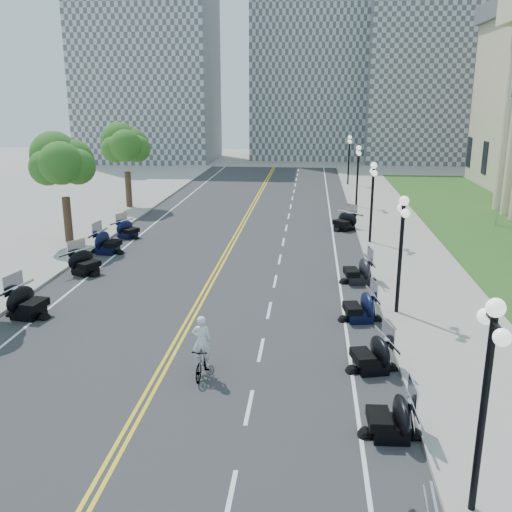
{
  "coord_description": "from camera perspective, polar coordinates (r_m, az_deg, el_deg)",
  "views": [
    {
      "loc": [
        4.88,
        -19.04,
        8.97
      ],
      "look_at": [
        2.48,
        5.53,
        2.0
      ],
      "focal_mm": 40.0,
      "sensor_mm": 36.0,
      "label": 1
    }
  ],
  "objects": [
    {
      "name": "ground",
      "position": [
        21.61,
        -8.09,
        -8.93
      ],
      "size": [
        160.0,
        160.0,
        0.0
      ],
      "primitive_type": "plane",
      "color": "gray"
    },
    {
      "name": "tree_4",
      "position": [
        47.62,
        -12.86,
        10.3
      ],
      "size": [
        4.8,
        4.8,
        9.2
      ],
      "primitive_type": null,
      "color": "#235619",
      "rests_on": "sidewalk_south"
    },
    {
      "name": "edge_line_north",
      "position": [
        30.43,
        8.2,
        -1.52
      ],
      "size": [
        0.12,
        90.0,
        0.0
      ],
      "primitive_type": "cube",
      "color": "white",
      "rests_on": "road"
    },
    {
      "name": "lane_dash_19",
      "position": [
        71.62,
        4.24,
        8.54
      ],
      "size": [
        0.12,
        2.0,
        0.0
      ],
      "primitive_type": "cube",
      "color": "white",
      "rests_on": "road"
    },
    {
      "name": "lane_dash_10",
      "position": [
        36.21,
        2.75,
        1.42
      ],
      "size": [
        0.12,
        2.0,
        0.0
      ],
      "primitive_type": "cube",
      "color": "white",
      "rests_on": "road"
    },
    {
      "name": "street_lamp_5",
      "position": [
        59.5,
        9.26,
        9.42
      ],
      "size": [
        0.5,
        1.2,
        4.9
      ],
      "primitive_type": null,
      "color": "black",
      "rests_on": "sidewalk_north"
    },
    {
      "name": "motorcycle_n_4",
      "position": [
        16.36,
        13.32,
        -15.19
      ],
      "size": [
        1.98,
        1.98,
        1.34
      ],
      "primitive_type": null,
      "rotation": [
        0.0,
        0.0,
        -1.53
      ],
      "color": "black",
      "rests_on": "road"
    },
    {
      "name": "motorcycle_n_10",
      "position": [
        39.7,
        8.85,
        3.58
      ],
      "size": [
        2.89,
        2.89,
        1.43
      ],
      "primitive_type": null,
      "rotation": [
        0.0,
        0.0,
        -0.8
      ],
      "color": "black",
      "rests_on": "road"
    },
    {
      "name": "motorcycle_s_6",
      "position": [
        25.62,
        -21.9,
        -4.13
      ],
      "size": [
        2.5,
        2.5,
        1.5
      ],
      "primitive_type": null,
      "rotation": [
        0.0,
        0.0,
        1.39
      ],
      "color": "black",
      "rests_on": "road"
    },
    {
      "name": "motorcycle_n_7",
      "position": [
        28.54,
        10.17,
        -1.3
      ],
      "size": [
        2.31,
        2.31,
        1.43
      ],
      "primitive_type": null,
      "rotation": [
        0.0,
        0.0,
        -1.43
      ],
      "color": "black",
      "rests_on": "road"
    },
    {
      "name": "lane_dash_4",
      "position": [
        14.32,
        -2.6,
        -22.99
      ],
      "size": [
        0.12,
        2.0,
        0.0
      ],
      "primitive_type": "cube",
      "color": "white",
      "rests_on": "road"
    },
    {
      "name": "centerline_yellow_b",
      "position": [
        30.76,
        -3.56,
        -1.19
      ],
      "size": [
        0.12,
        90.0,
        0.0
      ],
      "primitive_type": "cube",
      "color": "yellow",
      "rests_on": "road"
    },
    {
      "name": "cyclist_rider",
      "position": [
        18.61,
        -5.51,
        -6.46
      ],
      "size": [
        0.64,
        0.42,
        1.77
      ],
      "primitive_type": "imported",
      "rotation": [
        0.0,
        0.0,
        3.14
      ],
      "color": "white",
      "rests_on": "bicycle"
    },
    {
      "name": "lawn",
      "position": [
        40.14,
        23.76,
        1.57
      ],
      "size": [
        9.0,
        60.0,
        0.1
      ],
      "primitive_type": "cube",
      "color": "#356023",
      "rests_on": "ground"
    },
    {
      "name": "lane_dash_7",
      "position": [
        24.78,
        1.33,
        -5.43
      ],
      "size": [
        0.12,
        2.0,
        0.0
      ],
      "primitive_type": "cube",
      "color": "white",
      "rests_on": "road"
    },
    {
      "name": "street_lamp_4",
      "position": [
        47.62,
        10.11,
        7.84
      ],
      "size": [
        0.5,
        1.2,
        4.9
      ],
      "primitive_type": null,
      "color": "black",
      "rests_on": "sidewalk_north"
    },
    {
      "name": "motorcycle_n_6",
      "position": [
        23.84,
        10.35,
        -4.83
      ],
      "size": [
        2.26,
        2.26,
        1.37
      ],
      "primitive_type": null,
      "rotation": [
        0.0,
        0.0,
        -1.41
      ],
      "color": "black",
      "rests_on": "road"
    },
    {
      "name": "edge_line_south",
      "position": [
        32.42,
        -15.02,
        -0.83
      ],
      "size": [
        0.12,
        90.0,
        0.0
      ],
      "primitive_type": "cube",
      "color": "white",
      "rests_on": "road"
    },
    {
      "name": "lane_dash_12",
      "position": [
        44.0,
        3.29,
        3.99
      ],
      "size": [
        0.12,
        2.0,
        0.0
      ],
      "primitive_type": "cube",
      "color": "white",
      "rests_on": "road"
    },
    {
      "name": "lane_dash_9",
      "position": [
        32.35,
        2.39,
        -0.32
      ],
      "size": [
        0.12,
        2.0,
        0.0
      ],
      "primitive_type": "cube",
      "color": "white",
      "rests_on": "road"
    },
    {
      "name": "lane_dash_8",
      "position": [
        28.54,
        1.93,
        -2.54
      ],
      "size": [
        0.12,
        2.0,
        0.0
      ],
      "primitive_type": "cube",
      "color": "white",
      "rests_on": "road"
    },
    {
      "name": "motorcycle_s_8",
      "position": [
        34.51,
        -14.65,
        1.47
      ],
      "size": [
        2.37,
        2.37,
        1.5
      ],
      "primitive_type": null,
      "rotation": [
        0.0,
        0.0,
        1.46
      ],
      "color": "black",
      "rests_on": "road"
    },
    {
      "name": "sidewalk_north",
      "position": [
        30.89,
        15.82,
        -1.59
      ],
      "size": [
        5.0,
        90.0,
        0.15
      ],
      "primitive_type": "cube",
      "color": "#9E9991",
      "rests_on": "ground"
    },
    {
      "name": "distant_block_a",
      "position": [
        84.31,
        -10.71,
        18.25
      ],
      "size": [
        18.0,
        14.0,
        26.0
      ],
      "primitive_type": "cube",
      "color": "gray",
      "rests_on": "ground"
    },
    {
      "name": "distant_block_c",
      "position": [
        85.79,
        17.84,
        16.41
      ],
      "size": [
        20.0,
        14.0,
        22.0
      ],
      "primitive_type": "cube",
      "color": "gray",
      "rests_on": "ground"
    },
    {
      "name": "motorcycle_n_5",
      "position": [
        19.74,
        11.49,
        -9.41
      ],
      "size": [
        2.37,
        2.37,
        1.36
      ],
      "primitive_type": null,
      "rotation": [
        0.0,
        0.0,
        -1.31
      ],
      "color": "black",
      "rests_on": "road"
    },
    {
      "name": "lane_dash_5",
      "position": [
        17.59,
        -0.7,
        -14.86
      ],
      "size": [
        0.12,
        2.0,
        0.0
      ],
      "primitive_type": "cube",
      "color": "white",
      "rests_on": "road"
    },
    {
      "name": "sidewalk_south",
      "position": [
        34.05,
        -21.51,
        -0.5
      ],
      "size": [
        5.0,
        90.0,
        0.15
      ],
      "primitive_type": "cube",
      "color": "#9E9991",
      "rests_on": "ground"
    },
    {
      "name": "motorcycle_s_7",
      "position": [
        30.79,
        -16.75,
        -0.48
      ],
      "size": [
        2.75,
        2.75,
        1.42
      ],
      "primitive_type": null,
      "rotation": [
        0.0,
        0.0,
        1.08
      ],
      "color": "black",
      "rests_on": "road"
    },
    {
      "name": "centerline_yellow_a",
      "position": [
        30.8,
        -4.0,
        -1.18
      ],
      "size": [
        0.12,
        90.0,
        0.0
      ],
      "primitive_type": "cube",
      "color": "yellow",
      "rests_on": "road"
    },
    {
      "name": "lane_dash_17",
      "position": [
        63.7,
        4.05,
        7.65
      ],
      "size": [
        0.12,
        2.0,
        0.0
      ],
      "primitive_type": "cube",
      "color": "white",
      "rests_on": "road"
    },
    {
      "name": "distant_block_b",
      "position": [
        87.25,
        5.3,
        19.67
      ],
      "size": [
        16.0,
        12.0,
        30.0
      ],
      "primitive_type": "cube",
      "color": "gray",
      "rests_on": "ground"
    },
    {
      "name": "road",
      "position": [
        30.78,
        -3.78,
        -1.2
      ],
      "size": [
        16.0,
        90.0,
        0.01
      ],
      "primitive_type": "cube",
      "color": "#333335",
      "rests_on": "ground"
    },
    {
      "name": "street_lamp_2",
      "position": [
        24.19,
        14.22,
        0.0
      ],
      "size": [
        0.5,
        1.2,
        4.9
      ],
      "primitive_type": null,
      "color": "black",
      "rests_on": "sidewalk_north"
    },
    {
      "name": "flagpole",
      "position": [
        43.27,
        23.53,
        9.22
      ],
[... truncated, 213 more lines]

